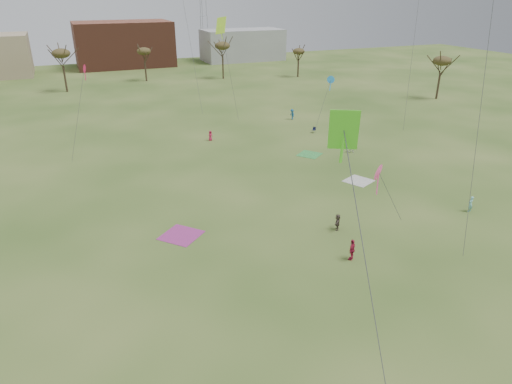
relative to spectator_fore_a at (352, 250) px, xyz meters
name	(u,v)px	position (x,y,z in m)	size (l,w,h in m)	color
ground	(331,347)	(-6.71, -7.96, -0.92)	(260.00, 260.00, 0.00)	#2A4A17
spectator_fore_a	(352,250)	(0.00, 0.00, 0.00)	(1.08, 0.45, 1.84)	#A81C3C
spectator_fore_c	(338,222)	(1.64, 4.80, -0.15)	(1.42, 0.45, 1.54)	#4E4137
flyer_mid_c	(471,204)	(15.69, 2.94, -0.11)	(0.59, 0.39, 1.63)	#78C8C6
spectator_mid_e	(353,146)	(15.11, 22.56, 0.02)	(0.91, 0.71, 1.87)	white
flyer_far_b	(210,136)	(-0.84, 35.07, -0.19)	(0.71, 0.46, 1.46)	#AD1D41
flyer_far_c	(292,114)	(15.39, 41.03, -0.05)	(1.13, 0.65, 1.75)	navy
blanket_cream	(358,181)	(10.13, 13.78, -0.92)	(2.79, 2.79, 0.03)	beige
blanket_plum	(181,235)	(-11.78, 9.24, -0.92)	(3.18, 3.18, 0.03)	#9F317F
blanket_olive	(310,155)	(9.39, 24.02, -0.92)	(2.75, 2.75, 0.03)	green
camp_chair_right	(314,131)	(14.92, 32.74, -0.66)	(0.73, 0.72, 0.87)	#131734
kites_aloft	(224,0)	(-0.56, 28.17, 18.01)	(59.69, 69.34, 27.79)	#A6E225
tree_line	(112,61)	(-9.55, 71.16, 6.17)	(117.44, 49.32, 8.91)	#3A2B1E
building_brick	(124,44)	(-1.71, 112.04, 5.08)	(26.00, 16.00, 12.00)	brown
building_grey	(243,45)	(33.29, 110.04, 3.58)	(24.00, 12.00, 9.00)	gray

